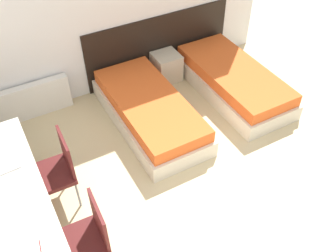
{
  "coord_description": "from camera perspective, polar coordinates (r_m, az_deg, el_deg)",
  "views": [
    {
      "loc": [
        -1.58,
        -0.69,
        3.6
      ],
      "look_at": [
        0.0,
        2.15,
        0.55
      ],
      "focal_mm": 40.0,
      "sensor_mm": 36.0,
      "label": 1
    }
  ],
  "objects": [
    {
      "name": "chair_near_notebook",
      "position": [
        3.66,
        -12.38,
        -16.27
      ],
      "size": [
        0.49,
        0.49,
        0.91
      ],
      "rotation": [
        0.0,
        0.0,
        -0.04
      ],
      "color": "#511919",
      "rests_on": "ground_plane"
    },
    {
      "name": "desk",
      "position": [
        3.85,
        -21.74,
        -12.3
      ],
      "size": [
        0.6,
        2.38,
        0.76
      ],
      "color": "beige",
      "rests_on": "ground_plane"
    },
    {
      "name": "headboard_panel",
      "position": [
        6.03,
        -1.35,
        12.2
      ],
      "size": [
        2.45,
        0.03,
        0.99
      ],
      "color": "black",
      "rests_on": "ground_plane"
    },
    {
      "name": "chair_near_laptop",
      "position": [
        4.24,
        -16.75,
        -6.26
      ],
      "size": [
        0.49,
        0.49,
        0.91
      ],
      "rotation": [
        0.0,
        0.0,
        -0.03
      ],
      "color": "#511919",
      "rests_on": "ground_plane"
    },
    {
      "name": "wall_back",
      "position": [
        5.38,
        -9.79,
        17.86
      ],
      "size": [
        5.26,
        0.05,
        2.7
      ],
      "color": "white",
      "rests_on": "ground_plane"
    },
    {
      "name": "nightstand",
      "position": [
        6.01,
        -0.25,
        9.0
      ],
      "size": [
        0.4,
        0.4,
        0.45
      ],
      "color": "beige",
      "rests_on": "ground_plane"
    },
    {
      "name": "bed_near_window",
      "position": [
        5.19,
        -2.83,
        2.3
      ],
      "size": [
        0.92,
        2.01,
        0.43
      ],
      "color": "beige",
      "rests_on": "ground_plane"
    },
    {
      "name": "radiator",
      "position": [
        5.61,
        -19.81,
        3.74
      ],
      "size": [
        1.04,
        0.12,
        0.52
      ],
      "color": "silver",
      "rests_on": "ground_plane"
    },
    {
      "name": "bed_near_door",
      "position": [
        5.81,
        9.9,
        6.77
      ],
      "size": [
        0.92,
        2.01,
        0.43
      ],
      "color": "beige",
      "rests_on": "ground_plane"
    }
  ]
}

